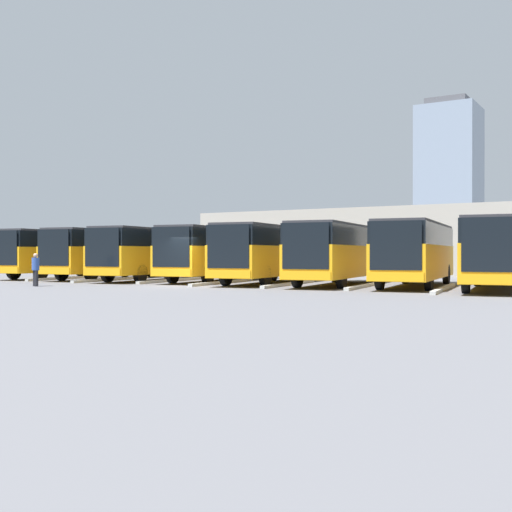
# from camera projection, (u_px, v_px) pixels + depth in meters

# --- Properties ---
(ground_plane) EXTENTS (600.00, 600.00, 0.00)m
(ground_plane) POSITION_uv_depth(u_px,v_px,m) (185.00, 286.00, 32.23)
(ground_plane) COLOR #5B5B60
(bus_0) EXTENTS (3.92, 10.98, 3.17)m
(bus_0) POSITION_uv_depth(u_px,v_px,m) (497.00, 251.00, 29.28)
(bus_0) COLOR orange
(bus_0) RESTS_ON ground_plane
(curb_divider_0) EXTENTS (1.26, 7.54, 0.15)m
(curb_divider_0) POSITION_uv_depth(u_px,v_px,m) (444.00, 288.00, 28.95)
(curb_divider_0) COLOR #B2B2AD
(curb_divider_0) RESTS_ON ground_plane
(bus_1) EXTENTS (3.92, 10.98, 3.17)m
(bus_1) POSITION_uv_depth(u_px,v_px,m) (416.00, 251.00, 32.00)
(bus_1) COLOR orange
(bus_1) RESTS_ON ground_plane
(curb_divider_1) EXTENTS (1.26, 7.54, 0.15)m
(curb_divider_1) POSITION_uv_depth(u_px,v_px,m) (366.00, 285.00, 31.67)
(curb_divider_1) COLOR #B2B2AD
(curb_divider_1) RESTS_ON ground_plane
(bus_2) EXTENTS (3.92, 10.98, 3.17)m
(bus_2) POSITION_uv_depth(u_px,v_px,m) (338.00, 251.00, 33.66)
(bus_2) COLOR orange
(bus_2) RESTS_ON ground_plane
(curb_divider_2) EXTENTS (1.26, 7.54, 0.15)m
(curb_divider_2) POSITION_uv_depth(u_px,v_px,m) (290.00, 284.00, 33.34)
(curb_divider_2) COLOR #B2B2AD
(curb_divider_2) RESTS_ON ground_plane
(bus_3) EXTENTS (3.92, 10.98, 3.17)m
(bus_3) POSITION_uv_depth(u_px,v_px,m) (269.00, 251.00, 35.55)
(bus_3) COLOR orange
(bus_3) RESTS_ON ground_plane
(curb_divider_3) EXTENTS (1.26, 7.54, 0.15)m
(curb_divider_3) POSITION_uv_depth(u_px,v_px,m) (223.00, 282.00, 35.22)
(curb_divider_3) COLOR #B2B2AD
(curb_divider_3) RESTS_ON ground_plane
(bus_4) EXTENTS (3.92, 10.98, 3.17)m
(bus_4) POSITION_uv_depth(u_px,v_px,m) (217.00, 252.00, 38.21)
(bus_4) COLOR orange
(bus_4) RESTS_ON ground_plane
(curb_divider_4) EXTENTS (1.26, 7.54, 0.15)m
(curb_divider_4) POSITION_uv_depth(u_px,v_px,m) (174.00, 280.00, 37.88)
(curb_divider_4) COLOR #B2B2AD
(curb_divider_4) RESTS_ON ground_plane
(bus_5) EXTENTS (3.92, 10.98, 3.17)m
(bus_5) POSITION_uv_depth(u_px,v_px,m) (155.00, 252.00, 39.52)
(bus_5) COLOR orange
(bus_5) RESTS_ON ground_plane
(curb_divider_5) EXTENTS (1.26, 7.54, 0.15)m
(curb_divider_5) POSITION_uv_depth(u_px,v_px,m) (113.00, 279.00, 39.19)
(curb_divider_5) COLOR #B2B2AD
(curb_divider_5) RESTS_ON ground_plane
(bus_6) EXTENTS (3.92, 10.98, 3.17)m
(bus_6) POSITION_uv_depth(u_px,v_px,m) (109.00, 252.00, 41.76)
(bus_6) COLOR orange
(bus_6) RESTS_ON ground_plane
(curb_divider_6) EXTENTS (1.26, 7.54, 0.15)m
(curb_divider_6) POSITION_uv_depth(u_px,v_px,m) (69.00, 278.00, 41.43)
(curb_divider_6) COLOR #B2B2AD
(curb_divider_6) RESTS_ON ground_plane
(bus_7) EXTENTS (3.92, 10.98, 3.17)m
(bus_7) POSITION_uv_depth(u_px,v_px,m) (62.00, 252.00, 43.55)
(bus_7) COLOR orange
(bus_7) RESTS_ON ground_plane
(pedestrian) EXTENTS (0.47, 0.47, 1.67)m
(pedestrian) POSITION_uv_depth(u_px,v_px,m) (36.00, 269.00, 32.31)
(pedestrian) COLOR black
(pedestrian) RESTS_ON ground_plane
(station_building) EXTENTS (26.51, 14.90, 5.17)m
(station_building) POSITION_uv_depth(u_px,v_px,m) (369.00, 242.00, 54.36)
(station_building) COLOR #A8A399
(station_building) RESTS_ON ground_plane
(office_tower) EXTENTS (18.28, 18.28, 51.18)m
(office_tower) POSITION_uv_depth(u_px,v_px,m) (449.00, 181.00, 206.58)
(office_tower) COLOR #7F8EA3
(office_tower) RESTS_ON ground_plane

